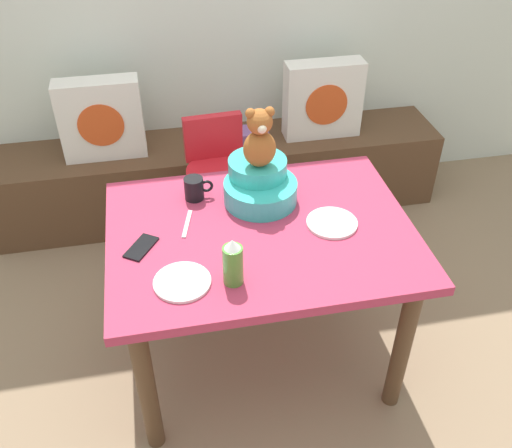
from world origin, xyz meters
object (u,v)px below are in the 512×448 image
Objects in this scene: dining_table at (261,251)px; ketchup_bottle at (233,262)px; pillow_floral_right at (323,100)px; infant_seat_teal at (259,184)px; book_stack at (250,134)px; pillow_floral_left at (101,119)px; dinner_plate_near at (332,223)px; coffee_mug at (195,188)px; cell_phone at (141,247)px; teddy_bear at (260,139)px; highchair at (219,174)px; dinner_plate_far at (182,282)px.

dining_table is 6.37× the size of ketchup_bottle.
pillow_floral_right and infant_seat_teal have the same top height.
pillow_floral_left is at bearing -178.53° from book_stack.
dining_table is 5.89× the size of dinner_plate_near.
cell_phone is (-0.23, -0.28, -0.04)m from coffee_mug.
coffee_mug is 0.58m from dinner_plate_near.
highchair is at bearing 100.03° from teddy_bear.
dinner_plate_near is (0.91, -1.19, 0.07)m from pillow_floral_left.
highchair is at bearing 94.65° from dining_table.
coffee_mug is (-0.26, 0.05, -0.23)m from teddy_bear.
dining_table is at bearing -98.71° from book_stack.
dinner_plate_far is at bearing -143.69° from dining_table.
infant_seat_teal is at bearing -120.41° from pillow_floral_right.
ketchup_bottle reaches higher than book_stack.
ketchup_bottle is (-0.15, -0.26, 0.20)m from dining_table.
dinner_plate_near reaches higher than cell_phone.
cell_phone reaches higher than book_stack.
book_stack is 0.25× the size of highchair.
pillow_floral_right is 1.24m from dinner_plate_near.
dining_table is 5.89× the size of dinner_plate_far.
dinner_plate_near is at bearing -52.58° from pillow_floral_left.
pillow_floral_left reaches higher than coffee_mug.
dinner_plate_far is (-0.10, -0.50, -0.04)m from coffee_mug.
book_stack is (-0.42, 0.02, -0.19)m from pillow_floral_right.
pillow_floral_left is 1.33m from dining_table.
highchair is at bearing 84.94° from ketchup_bottle.
highchair is at bearing -83.07° from cell_phone.
dinner_plate_near is (0.50, -0.28, -0.04)m from coffee_mug.
pillow_floral_right is 2.38× the size of ketchup_bottle.
ketchup_bottle is (-0.75, -1.43, 0.15)m from pillow_floral_right.
pillow_floral_right is at bearing 59.60° from teddy_bear.
ketchup_bottle is 0.92× the size of dinner_plate_far.
dinner_plate_near is 0.64m from dinner_plate_far.
ketchup_bottle reaches higher than cell_phone.
dinner_plate_far is (0.31, -1.41, 0.07)m from pillow_floral_left.
infant_seat_teal is at bearing 51.00° from dinner_plate_far.
infant_seat_teal is 1.32× the size of teddy_bear.
ketchup_bottle is (0.48, -1.43, 0.15)m from pillow_floral_left.
highchair is 0.63m from infant_seat_teal.
dinner_plate_far is (-0.26, -0.99, 0.22)m from highchair.
ketchup_bottle is 1.28× the size of cell_phone.
pillow_floral_right is 1.12m from infant_seat_teal.
coffee_mug reaches higher than book_stack.
dinner_plate_near is at bearing -43.24° from infant_seat_teal.
dining_table is (-0.60, -1.17, -0.05)m from pillow_floral_right.
ketchup_bottle is at bearing -95.06° from highchair.
ketchup_bottle is 0.40m from cell_phone.
coffee_mug is at bearing 130.87° from dining_table.
infant_seat_teal reaches higher than dinner_plate_far.
coffee_mug reaches higher than cell_phone.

